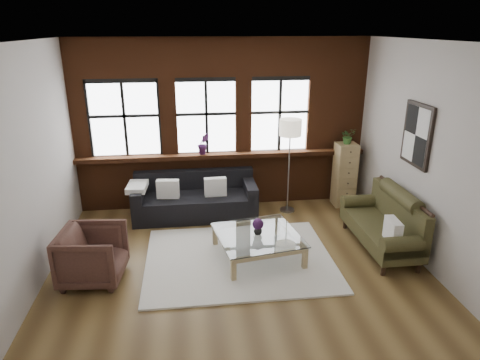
{
  "coord_description": "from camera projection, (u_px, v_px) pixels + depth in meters",
  "views": [
    {
      "loc": [
        -0.68,
        -5.51,
        3.38
      ],
      "look_at": [
        0.1,
        0.6,
        1.15
      ],
      "focal_mm": 32.0,
      "sensor_mm": 36.0,
      "label": 1
    }
  ],
  "objects": [
    {
      "name": "floor",
      "position": [
        238.0,
        266.0,
        6.37
      ],
      "size": [
        5.5,
        5.5,
        0.0
      ],
      "primitive_type": "plane",
      "color": "brown",
      "rests_on": "ground"
    },
    {
      "name": "ceiling",
      "position": [
        238.0,
        41.0,
        5.28
      ],
      "size": [
        5.5,
        5.5,
        0.0
      ],
      "primitive_type": "plane",
      "rotation": [
        3.14,
        0.0,
        0.0
      ],
      "color": "white",
      "rests_on": "ground"
    },
    {
      "name": "wall_back",
      "position": [
        222.0,
        125.0,
        8.16
      ],
      "size": [
        5.5,
        0.0,
        5.5
      ],
      "primitive_type": "plane",
      "rotation": [
        1.57,
        0.0,
        0.0
      ],
      "color": "#BBB4AE",
      "rests_on": "ground"
    },
    {
      "name": "wall_front",
      "position": [
        276.0,
        257.0,
        3.5
      ],
      "size": [
        5.5,
        0.0,
        5.5
      ],
      "primitive_type": "plane",
      "rotation": [
        -1.57,
        0.0,
        0.0
      ],
      "color": "#BBB4AE",
      "rests_on": "ground"
    },
    {
      "name": "wall_left",
      "position": [
        27.0,
        172.0,
        5.5
      ],
      "size": [
        0.0,
        5.0,
        5.0
      ],
      "primitive_type": "plane",
      "rotation": [
        1.57,
        0.0,
        1.57
      ],
      "color": "#BBB4AE",
      "rests_on": "ground"
    },
    {
      "name": "wall_right",
      "position": [
        427.0,
        157.0,
        6.16
      ],
      "size": [
        0.0,
        5.0,
        5.0
      ],
      "primitive_type": "plane",
      "rotation": [
        1.57,
        0.0,
        -1.57
      ],
      "color": "#BBB4AE",
      "rests_on": "ground"
    },
    {
      "name": "brick_backwall",
      "position": [
        222.0,
        125.0,
        8.1
      ],
      "size": [
        5.5,
        0.12,
        3.2
      ],
      "primitive_type": null,
      "color": "#552914",
      "rests_on": "floor"
    },
    {
      "name": "sill_ledge",
      "position": [
        223.0,
        155.0,
        8.21
      ],
      "size": [
        5.5,
        0.3,
        0.08
      ],
      "primitive_type": "cube",
      "color": "#552914",
      "rests_on": "brick_backwall"
    },
    {
      "name": "window_left",
      "position": [
        125.0,
        120.0,
        7.85
      ],
      "size": [
        1.38,
        0.1,
        1.5
      ],
      "primitive_type": null,
      "color": "black",
      "rests_on": "brick_backwall"
    },
    {
      "name": "window_mid",
      "position": [
        206.0,
        118.0,
        8.03
      ],
      "size": [
        1.38,
        0.1,
        1.5
      ],
      "primitive_type": null,
      "color": "black",
      "rests_on": "brick_backwall"
    },
    {
      "name": "window_right",
      "position": [
        279.0,
        116.0,
        8.19
      ],
      "size": [
        1.38,
        0.1,
        1.5
      ],
      "primitive_type": null,
      "color": "black",
      "rests_on": "brick_backwall"
    },
    {
      "name": "wall_poster",
      "position": [
        417.0,
        135.0,
        6.35
      ],
      "size": [
        0.05,
        0.74,
        0.94
      ],
      "primitive_type": null,
      "color": "black",
      "rests_on": "wall_right"
    },
    {
      "name": "shag_rug",
      "position": [
        239.0,
        259.0,
        6.55
      ],
      "size": [
        2.83,
        2.23,
        0.03
      ],
      "primitive_type": "cube",
      "rotation": [
        0.0,
        0.0,
        -0.01
      ],
      "color": "silver",
      "rests_on": "floor"
    },
    {
      "name": "dark_sofa",
      "position": [
        195.0,
        195.0,
        7.94
      ],
      "size": [
        2.26,
        0.91,
        0.82
      ],
      "primitive_type": null,
      "color": "black",
      "rests_on": "floor"
    },
    {
      "name": "pillow_a",
      "position": [
        168.0,
        189.0,
        7.72
      ],
      "size": [
        0.41,
        0.19,
        0.34
      ],
      "primitive_type": "cube",
      "rotation": [
        0.0,
        0.0,
        -0.12
      ],
      "color": "white",
      "rests_on": "dark_sofa"
    },
    {
      "name": "pillow_b",
      "position": [
        215.0,
        187.0,
        7.82
      ],
      "size": [
        0.41,
        0.16,
        0.34
      ],
      "primitive_type": "cube",
      "rotation": [
        0.0,
        0.0,
        0.05
      ],
      "color": "white",
      "rests_on": "dark_sofa"
    },
    {
      "name": "vintage_settee",
      "position": [
        381.0,
        221.0,
        6.74
      ],
      "size": [
        0.79,
        1.78,
        0.95
      ],
      "primitive_type": null,
      "color": "#39361A",
      "rests_on": "floor"
    },
    {
      "name": "pillow_settee",
      "position": [
        393.0,
        231.0,
        6.18
      ],
      "size": [
        0.17,
        0.39,
        0.34
      ],
      "primitive_type": "cube",
      "rotation": [
        0.0,
        0.0,
        -0.07
      ],
      "color": "white",
      "rests_on": "vintage_settee"
    },
    {
      "name": "armchair",
      "position": [
        93.0,
        255.0,
        5.92
      ],
      "size": [
        0.93,
        0.9,
        0.77
      ],
      "primitive_type": "imported",
      "rotation": [
        0.0,
        0.0,
        1.47
      ],
      "color": "#432921",
      "rests_on": "floor"
    },
    {
      "name": "coffee_table",
      "position": [
        258.0,
        246.0,
        6.57
      ],
      "size": [
        1.39,
        1.39,
        0.4
      ],
      "primitive_type": null,
      "rotation": [
        0.0,
        0.0,
        0.17
      ],
      "color": "tan",
      "rests_on": "shag_rug"
    },
    {
      "name": "vase",
      "position": [
        258.0,
        230.0,
        6.48
      ],
      "size": [
        0.13,
        0.13,
        0.14
      ],
      "primitive_type": "imported",
      "rotation": [
        0.0,
        0.0,
        -0.0
      ],
      "color": "#B2B2B2",
      "rests_on": "coffee_table"
    },
    {
      "name": "flowers",
      "position": [
        258.0,
        224.0,
        6.44
      ],
      "size": [
        0.17,
        0.17,
        0.17
      ],
      "primitive_type": "sphere",
      "color": "#3C1847",
      "rests_on": "vase"
    },
    {
      "name": "drawer_chest",
      "position": [
        344.0,
        175.0,
        8.37
      ],
      "size": [
        0.39,
        0.39,
        1.26
      ],
      "primitive_type": "cube",
      "color": "tan",
      "rests_on": "floor"
    },
    {
      "name": "potted_plant_top",
      "position": [
        348.0,
        136.0,
        8.11
      ],
      "size": [
        0.32,
        0.29,
        0.3
      ],
      "primitive_type": "imported",
      "rotation": [
        0.0,
        0.0,
        0.22
      ],
      "color": "#2D5923",
      "rests_on": "drawer_chest"
    },
    {
      "name": "floor_lamp",
      "position": [
        289.0,
        163.0,
        7.96
      ],
      "size": [
        0.4,
        0.4,
        1.94
      ],
      "primitive_type": null,
      "color": "#A5A5A8",
      "rests_on": "floor"
    },
    {
      "name": "sill_plant",
      "position": [
        203.0,
        144.0,
        8.06
      ],
      "size": [
        0.24,
        0.21,
        0.4
      ],
      "primitive_type": "imported",
      "rotation": [
        0.0,
        0.0,
        0.16
      ],
      "color": "#3C1847",
      "rests_on": "sill_ledge"
    }
  ]
}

